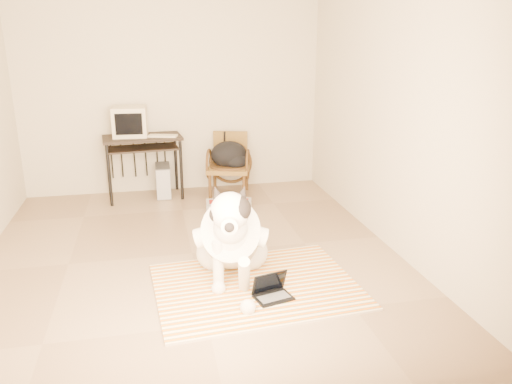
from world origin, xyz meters
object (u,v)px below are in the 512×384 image
object	(u,v)px
laptop	(272,291)
computer_desk	(143,145)
rattan_chair	(229,164)
pc_tower	(163,181)
backpack	(230,156)
crt_monitor	(130,122)
dog	(232,238)

from	to	relation	value
laptop	computer_desk	xyz separation A→B (m)	(-1.00, 2.97, 0.64)
computer_desk	rattan_chair	size ratio (longest dim) A/B	1.26
laptop	pc_tower	distance (m)	3.11
computer_desk	pc_tower	distance (m)	0.56
backpack	crt_monitor	bearing A→B (deg)	172.05
rattan_chair	backpack	size ratio (longest dim) A/B	1.71
pc_tower	dog	bearing A→B (deg)	-79.08
laptop	crt_monitor	distance (m)	3.38
dog	rattan_chair	xyz separation A→B (m)	(0.39, 2.50, 0.02)
crt_monitor	pc_tower	xyz separation A→B (m)	(0.38, -0.03, -0.81)
dog	pc_tower	size ratio (longest dim) A/B	3.07
dog	crt_monitor	bearing A→B (deg)	108.48
laptop	computer_desk	bearing A→B (deg)	108.54
computer_desk	backpack	distance (m)	1.15
crt_monitor	rattan_chair	xyz separation A→B (m)	(1.26, -0.12, -0.60)
laptop	rattan_chair	distance (m)	2.94
pc_tower	rattan_chair	world-z (taller)	rattan_chair
computer_desk	pc_tower	size ratio (longest dim) A/B	2.30
pc_tower	backpack	xyz separation A→B (m)	(0.89, -0.15, 0.33)
rattan_chair	backpack	world-z (taller)	rattan_chair
laptop	crt_monitor	world-z (taller)	crt_monitor
laptop	crt_monitor	bearing A→B (deg)	110.51
pc_tower	backpack	world-z (taller)	backpack
laptop	computer_desk	size ratio (longest dim) A/B	0.33
laptop	crt_monitor	xyz separation A→B (m)	(-1.14, 3.04, 0.94)
laptop	pc_tower	size ratio (longest dim) A/B	0.76
laptop	dog	bearing A→B (deg)	121.98
computer_desk	rattan_chair	bearing A→B (deg)	-2.68
computer_desk	rattan_chair	xyz separation A→B (m)	(1.12, -0.05, -0.30)
laptop	rattan_chair	bearing A→B (deg)	87.55
dog	crt_monitor	xyz separation A→B (m)	(-0.88, 2.62, 0.62)
dog	computer_desk	bearing A→B (deg)	106.08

